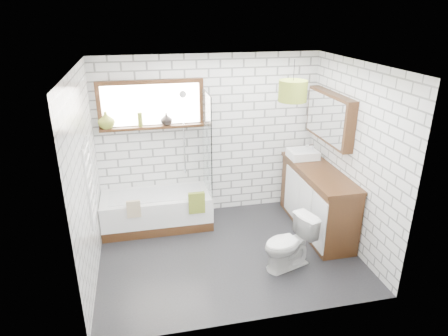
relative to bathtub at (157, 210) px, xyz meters
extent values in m
cube|color=black|center=(0.89, -0.95, -0.27)|extent=(3.40, 2.60, 0.01)
cube|color=white|center=(0.89, -0.95, 2.24)|extent=(3.40, 2.60, 0.01)
cube|color=white|center=(0.89, 0.36, 0.99)|extent=(3.40, 0.01, 2.50)
cube|color=white|center=(0.89, -2.25, 0.99)|extent=(3.40, 0.01, 2.50)
cube|color=white|center=(-0.82, -0.95, 0.99)|extent=(0.01, 2.60, 2.50)
cube|color=white|center=(2.59, -0.95, 0.99)|extent=(0.01, 2.60, 2.50)
cube|color=black|center=(0.04, 0.31, 1.54)|extent=(1.52, 0.16, 0.68)
cube|color=white|center=(-0.77, -0.95, 0.94)|extent=(0.06, 0.52, 1.00)
cube|color=black|center=(2.51, -0.35, 1.39)|extent=(0.16, 1.20, 0.70)
cylinder|color=silver|center=(0.49, 0.31, 1.09)|extent=(0.02, 0.02, 1.30)
cube|color=white|center=(0.00, 0.00, 0.00)|extent=(1.61, 0.71, 0.52)
cube|color=white|center=(0.78, 0.00, 1.01)|extent=(0.02, 0.72, 1.50)
cube|color=olive|center=(0.56, -0.35, 0.24)|extent=(0.23, 0.06, 0.32)
cube|color=tan|center=(-0.33, -0.35, 0.24)|extent=(0.19, 0.05, 0.25)
cube|color=black|center=(2.32, -0.58, 0.22)|extent=(0.54, 1.67, 0.96)
cube|color=white|center=(2.26, -0.08, 0.76)|extent=(0.42, 0.37, 0.12)
cylinder|color=silver|center=(2.42, -0.08, 0.82)|extent=(0.03, 0.03, 0.14)
imported|color=white|center=(1.57, -1.41, 0.08)|extent=(0.57, 0.76, 0.69)
imported|color=olive|center=(-0.61, 0.28, 1.34)|extent=(0.25, 0.25, 0.24)
imported|color=black|center=(0.24, 0.28, 1.31)|extent=(0.21, 0.21, 0.18)
cylinder|color=olive|center=(-0.14, 0.28, 1.32)|extent=(0.07, 0.07, 0.20)
cylinder|color=olive|center=(1.83, -0.58, 1.84)|extent=(0.37, 0.37, 0.28)
camera|label=1|loc=(-0.15, -5.44, 2.85)|focal=32.00mm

